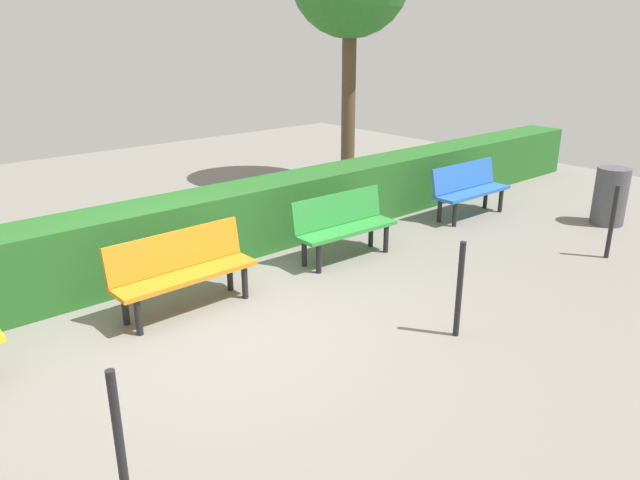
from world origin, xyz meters
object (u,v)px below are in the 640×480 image
bench_green (343,223)px  bench_orange (182,268)px  trash_bin (610,196)px  bench_blue (469,187)px

bench_green → bench_orange: (2.38, 0.01, 0.00)m
bench_orange → trash_bin: 6.74m
bench_blue → trash_bin: (-1.31, 1.71, -0.03)m
bench_green → bench_blue: bearing=-176.9°
bench_blue → bench_orange: bearing=1.7°
bench_blue → trash_bin: bearing=128.7°
bench_blue → bench_orange: size_ratio=0.95×
bench_blue → bench_green: (2.84, 0.05, -0.00)m
bench_orange → bench_green: bearing=179.0°
trash_bin → bench_orange: bearing=-14.2°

